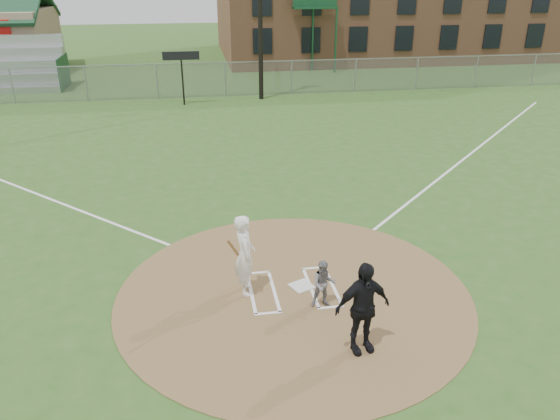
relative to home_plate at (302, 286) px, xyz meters
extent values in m
plane|color=#2D541D|center=(-0.24, -0.23, -0.04)|extent=(140.00, 140.00, 0.00)
cylinder|color=olive|center=(-0.24, -0.23, -0.03)|extent=(8.40, 8.40, 0.02)
cube|color=silver|center=(0.00, 0.00, 0.00)|extent=(0.66, 0.66, 0.03)
cube|color=white|center=(8.76, 8.77, -0.03)|extent=(17.04, 17.04, 0.01)
cube|color=white|center=(-9.24, 8.77, -0.03)|extent=(17.04, 17.04, 0.01)
imported|color=slate|center=(0.32, -0.87, 0.56)|extent=(0.59, 0.47, 1.14)
imported|color=black|center=(0.69, -2.50, 0.98)|extent=(1.23, 0.67, 1.98)
cube|color=white|center=(-1.24, -0.08, -0.01)|extent=(0.08, 1.80, 0.01)
cube|color=white|center=(-0.69, -0.08, -0.01)|extent=(0.08, 1.80, 0.01)
cube|color=white|center=(-0.96, 0.82, -0.01)|extent=(0.62, 0.08, 0.01)
cube|color=white|center=(-0.96, -0.98, -0.01)|extent=(0.62, 0.08, 0.01)
cube|color=white|center=(0.76, -0.08, -0.01)|extent=(0.08, 1.80, 0.01)
cube|color=white|center=(0.21, -0.08, -0.01)|extent=(0.08, 1.80, 0.01)
cube|color=white|center=(0.48, 0.82, -0.01)|extent=(0.62, 0.08, 0.01)
cube|color=white|center=(0.48, -0.98, -0.01)|extent=(0.62, 0.08, 0.01)
imported|color=white|center=(-1.36, 0.01, 0.98)|extent=(0.49, 0.74, 2.00)
cylinder|color=#91613A|center=(-1.66, -0.39, 1.41)|extent=(0.34, 0.56, 0.70)
cube|color=slate|center=(-0.24, 21.77, 0.96)|extent=(56.00, 0.03, 2.00)
cube|color=gray|center=(-0.24, 21.77, 1.96)|extent=(56.00, 0.06, 0.06)
cube|color=gray|center=(-0.24, 21.77, 0.96)|extent=(56.08, 0.08, 2.00)
cube|color=#194728|center=(-10.24, 25.97, 0.96)|extent=(0.08, 3.20, 2.00)
cube|color=#194728|center=(6.76, 29.11, 4.46)|extent=(3.20, 1.00, 0.15)
cube|color=#194728|center=(6.76, 29.61, 2.21)|extent=(0.12, 0.12, 4.50)
cube|color=#194728|center=(8.26, 28.66, 2.21)|extent=(0.12, 0.12, 4.50)
cylinder|color=black|center=(-2.74, 19.97, 1.26)|extent=(0.10, 0.10, 2.60)
cube|color=black|center=(-2.74, 19.97, 2.66)|extent=(2.00, 0.10, 0.45)
camera|label=1|loc=(-2.36, -11.11, 7.09)|focal=35.00mm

